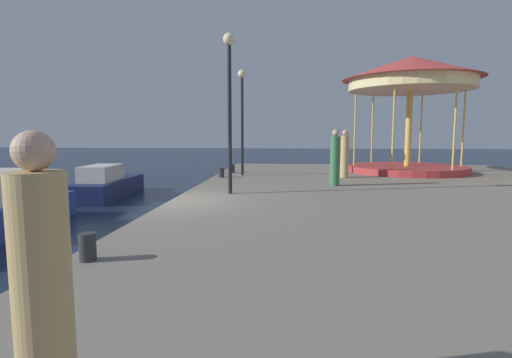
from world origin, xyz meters
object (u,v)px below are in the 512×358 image
(motorboat_navy, at_px, (106,185))
(lamp_post_mid_promenade, at_px, (229,87))
(bollard_north, at_px, (221,173))
(bollard_south, at_px, (87,247))
(person_mid_promenade, at_px, (43,292))
(person_near_carousel, at_px, (345,155))
(lamp_post_far_end, at_px, (242,104))
(bollard_center, at_px, (232,168))
(carousel, at_px, (410,86))
(person_far_corner, at_px, (335,159))

(motorboat_navy, bearing_deg, lamp_post_mid_promenade, -33.16)
(lamp_post_mid_promenade, xyz_separation_m, bollard_north, (-1.05, 4.38, -2.99))
(bollard_south, bearing_deg, person_mid_promenade, -65.52)
(person_near_carousel, bearing_deg, lamp_post_far_end, 172.37)
(lamp_post_mid_promenade, relative_size, bollard_north, 11.83)
(bollard_center, relative_size, person_mid_promenade, 0.22)
(carousel, bearing_deg, bollard_north, -160.07)
(carousel, bearing_deg, person_mid_promenade, -112.39)
(person_mid_promenade, relative_size, person_far_corner, 0.93)
(lamp_post_mid_promenade, height_order, bollard_south, lamp_post_mid_promenade)
(motorboat_navy, height_order, bollard_center, motorboat_navy)
(bollard_center, relative_size, person_near_carousel, 0.20)
(bollard_north, bearing_deg, lamp_post_far_end, 51.02)
(bollard_center, distance_m, person_far_corner, 6.01)
(bollard_center, distance_m, person_mid_promenade, 15.93)
(lamp_post_mid_promenade, bearing_deg, lamp_post_far_end, 93.07)
(bollard_north, height_order, bollard_south, same)
(motorboat_navy, xyz_separation_m, person_far_corner, (9.14, -1.64, 1.22))
(bollard_north, relative_size, person_near_carousel, 0.20)
(bollard_south, bearing_deg, motorboat_navy, 114.72)
(bollard_south, height_order, person_mid_promenade, person_mid_promenade)
(carousel, relative_size, lamp_post_mid_promenade, 1.32)
(bollard_center, xyz_separation_m, bollard_north, (-0.16, -1.94, 0.00))
(motorboat_navy, bearing_deg, carousel, 15.54)
(lamp_post_mid_promenade, bearing_deg, bollard_south, -99.30)
(bollard_north, bearing_deg, bollard_south, -90.04)
(lamp_post_far_end, distance_m, person_mid_promenade, 15.05)
(lamp_post_far_end, height_order, bollard_south, lamp_post_far_end)
(carousel, distance_m, person_near_carousel, 5.23)
(motorboat_navy, distance_m, bollard_north, 4.79)
(carousel, xyz_separation_m, bollard_center, (-8.22, -1.09, -3.80))
(person_near_carousel, bearing_deg, bollard_north, -175.88)
(carousel, bearing_deg, person_far_corner, -126.89)
(lamp_post_mid_promenade, bearing_deg, bollard_north, 103.50)
(bollard_center, distance_m, bollard_south, 12.80)
(lamp_post_mid_promenade, relative_size, lamp_post_far_end, 1.04)
(motorboat_navy, height_order, lamp_post_far_end, lamp_post_far_end)
(carousel, distance_m, bollard_south, 16.67)
(lamp_post_mid_promenade, distance_m, person_mid_promenade, 9.83)
(bollard_north, distance_m, person_far_corner, 5.01)
(motorboat_navy, bearing_deg, bollard_center, 27.55)
(motorboat_navy, xyz_separation_m, person_near_carousel, (9.82, 0.97, 1.22))
(bollard_south, relative_size, person_near_carousel, 0.20)
(person_near_carousel, height_order, person_far_corner, person_near_carousel)
(lamp_post_far_end, xyz_separation_m, person_mid_promenade, (0.62, -14.87, -2.22))
(person_near_carousel, xyz_separation_m, person_far_corner, (-0.68, -2.61, -0.00))
(bollard_south, bearing_deg, bollard_center, 89.25)
(lamp_post_mid_promenade, bearing_deg, bollard_center, 98.02)
(motorboat_navy, relative_size, carousel, 0.76)
(motorboat_navy, bearing_deg, person_far_corner, -10.15)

